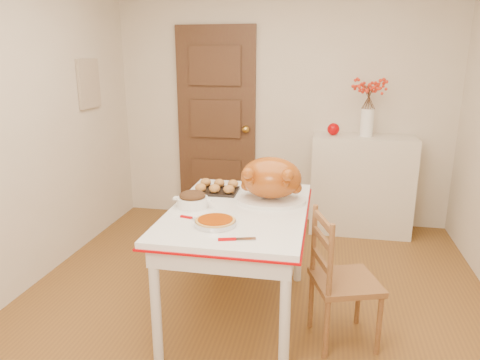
% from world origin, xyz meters
% --- Properties ---
extents(floor, '(3.50, 4.00, 0.00)m').
position_xyz_m(floor, '(0.00, 0.00, 0.00)').
color(floor, brown).
rests_on(floor, ground).
extents(wall_back, '(3.50, 0.00, 2.50)m').
position_xyz_m(wall_back, '(0.00, 2.00, 1.25)').
color(wall_back, beige).
rests_on(wall_back, ground).
extents(wall_front, '(3.50, 0.00, 2.50)m').
position_xyz_m(wall_front, '(0.00, -2.00, 1.25)').
color(wall_front, beige).
rests_on(wall_front, ground).
extents(wall_left, '(0.00, 4.00, 2.50)m').
position_xyz_m(wall_left, '(-1.75, 0.00, 1.25)').
color(wall_left, beige).
rests_on(wall_left, ground).
extents(door_back, '(0.85, 0.06, 2.06)m').
position_xyz_m(door_back, '(-0.70, 1.97, 1.03)').
color(door_back, '#422418').
rests_on(door_back, ground).
extents(photo_board, '(0.03, 0.35, 0.45)m').
position_xyz_m(photo_board, '(-1.73, 1.20, 1.50)').
color(photo_board, beige).
rests_on(photo_board, ground).
extents(sideboard, '(0.99, 0.44, 0.99)m').
position_xyz_m(sideboard, '(0.84, 1.78, 0.49)').
color(sideboard, beige).
rests_on(sideboard, floor).
extents(kitchen_table, '(0.90, 1.31, 0.79)m').
position_xyz_m(kitchen_table, '(-0.07, 0.02, 0.39)').
color(kitchen_table, white).
rests_on(kitchen_table, floor).
extents(chair_oak, '(0.48, 0.48, 0.86)m').
position_xyz_m(chair_oak, '(0.63, -0.14, 0.43)').
color(chair_oak, brown).
rests_on(chair_oak, floor).
extents(berry_vase, '(0.29, 0.29, 0.55)m').
position_xyz_m(berry_vase, '(0.86, 1.78, 1.27)').
color(berry_vase, white).
rests_on(berry_vase, sideboard).
extents(apple, '(0.12, 0.12, 0.12)m').
position_xyz_m(apple, '(0.54, 1.78, 1.05)').
color(apple, '#AA0003').
rests_on(apple, sideboard).
extents(turkey_platter, '(0.57, 0.50, 0.30)m').
position_xyz_m(turkey_platter, '(0.12, 0.20, 0.94)').
color(turkey_platter, '#944C16').
rests_on(turkey_platter, kitchen_table).
extents(pumpkin_pie, '(0.30, 0.30, 0.05)m').
position_xyz_m(pumpkin_pie, '(-0.15, -0.30, 0.81)').
color(pumpkin_pie, '#8E3000').
rests_on(pumpkin_pie, kitchen_table).
extents(stuffing_dish, '(0.27, 0.22, 0.10)m').
position_xyz_m(stuffing_dish, '(-0.37, -0.00, 0.84)').
color(stuffing_dish, '#53301B').
rests_on(stuffing_dish, kitchen_table).
extents(rolls_tray, '(0.30, 0.24, 0.08)m').
position_xyz_m(rolls_tray, '(-0.29, 0.34, 0.83)').
color(rolls_tray, '#BE853E').
rests_on(rolls_tray, kitchen_table).
extents(pie_server, '(0.22, 0.11, 0.01)m').
position_xyz_m(pie_server, '(0.02, -0.49, 0.79)').
color(pie_server, silver).
rests_on(pie_server, kitchen_table).
extents(carving_knife, '(0.23, 0.10, 0.01)m').
position_xyz_m(carving_knife, '(-0.28, -0.23, 0.79)').
color(carving_knife, silver).
rests_on(carving_knife, kitchen_table).
extents(drinking_glass, '(0.07, 0.07, 0.11)m').
position_xyz_m(drinking_glass, '(-0.04, 0.56, 0.84)').
color(drinking_glass, white).
rests_on(drinking_glass, kitchen_table).
extents(shaker_pair, '(0.10, 0.05, 0.10)m').
position_xyz_m(shaker_pair, '(0.25, 0.49, 0.84)').
color(shaker_pair, white).
rests_on(shaker_pair, kitchen_table).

